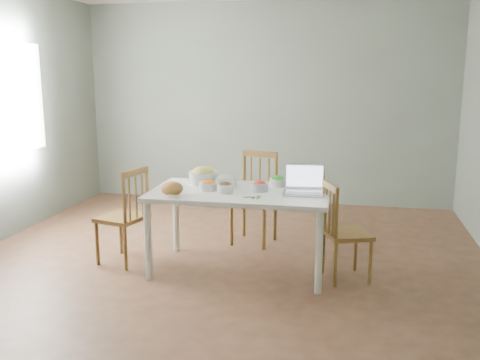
% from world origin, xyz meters
% --- Properties ---
extents(floor, '(5.00, 5.00, 0.00)m').
position_xyz_m(floor, '(0.00, 0.00, 0.00)').
color(floor, '#472C1C').
rests_on(floor, ground).
extents(wall_back, '(5.00, 0.00, 2.70)m').
position_xyz_m(wall_back, '(0.00, 2.50, 1.35)').
color(wall_back, slate).
rests_on(wall_back, ground).
extents(wall_front, '(5.00, 0.00, 2.70)m').
position_xyz_m(wall_front, '(0.00, -2.50, 1.35)').
color(wall_front, slate).
rests_on(wall_front, ground).
extents(window_left, '(0.04, 1.60, 1.20)m').
position_xyz_m(window_left, '(-2.48, 0.30, 1.50)').
color(window_left, white).
rests_on(window_left, ground).
extents(dining_table, '(1.59, 0.90, 0.75)m').
position_xyz_m(dining_table, '(0.18, -0.16, 0.37)').
color(dining_table, white).
rests_on(dining_table, floor).
extents(chair_far, '(0.49, 0.48, 0.96)m').
position_xyz_m(chair_far, '(0.17, 0.64, 0.48)').
color(chair_far, brown).
rests_on(chair_far, floor).
extents(chair_left, '(0.48, 0.49, 0.92)m').
position_xyz_m(chair_left, '(-0.96, -0.17, 0.46)').
color(chair_left, brown).
rests_on(chair_left, floor).
extents(chair_right, '(0.48, 0.49, 0.87)m').
position_xyz_m(chair_right, '(1.14, -0.17, 0.43)').
color(chair_right, brown).
rests_on(chair_right, floor).
extents(bread_boule, '(0.25, 0.25, 0.12)m').
position_xyz_m(bread_boule, '(-0.35, -0.45, 0.81)').
color(bread_boule, '#A7753F').
rests_on(bread_boule, dining_table).
extents(butter_stick, '(0.11, 0.05, 0.03)m').
position_xyz_m(butter_stick, '(-0.30, -0.54, 0.76)').
color(butter_stick, '#F7EECB').
rests_on(butter_stick, dining_table).
extents(bowl_squash, '(0.35, 0.35, 0.16)m').
position_xyz_m(bowl_squash, '(-0.22, 0.07, 0.83)').
color(bowl_squash, '#F3E249').
rests_on(bowl_squash, dining_table).
extents(bowl_carrot, '(0.17, 0.17, 0.09)m').
position_xyz_m(bowl_carrot, '(-0.10, -0.19, 0.79)').
color(bowl_carrot, '#C86902').
rests_on(bowl_carrot, dining_table).
extents(bowl_onion, '(0.20, 0.20, 0.11)m').
position_xyz_m(bowl_onion, '(0.01, 0.02, 0.80)').
color(bowl_onion, beige).
rests_on(bowl_onion, dining_table).
extents(bowl_mushroom, '(0.16, 0.16, 0.09)m').
position_xyz_m(bowl_mushroom, '(0.07, -0.25, 0.79)').
color(bowl_mushroom, '#40270E').
rests_on(bowl_mushroom, dining_table).
extents(bowl_redpep, '(0.19, 0.19, 0.09)m').
position_xyz_m(bowl_redpep, '(0.36, -0.12, 0.79)').
color(bowl_redpep, red).
rests_on(bowl_redpep, dining_table).
extents(bowl_broccoli, '(0.19, 0.19, 0.10)m').
position_xyz_m(bowl_broccoli, '(0.49, 0.11, 0.80)').
color(bowl_broccoli, '#1A601D').
rests_on(bowl_broccoli, dining_table).
extents(flatbread, '(0.23, 0.23, 0.02)m').
position_xyz_m(flatbread, '(0.47, 0.19, 0.75)').
color(flatbread, '#E7D085').
rests_on(flatbread, dining_table).
extents(basil_bunch, '(0.18, 0.18, 0.02)m').
position_xyz_m(basil_bunch, '(0.33, -0.38, 0.76)').
color(basil_bunch, '#347A23').
rests_on(basil_bunch, dining_table).
extents(laptop, '(0.38, 0.32, 0.25)m').
position_xyz_m(laptop, '(0.76, -0.17, 0.87)').
color(laptop, '#B8B8C0').
rests_on(laptop, dining_table).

